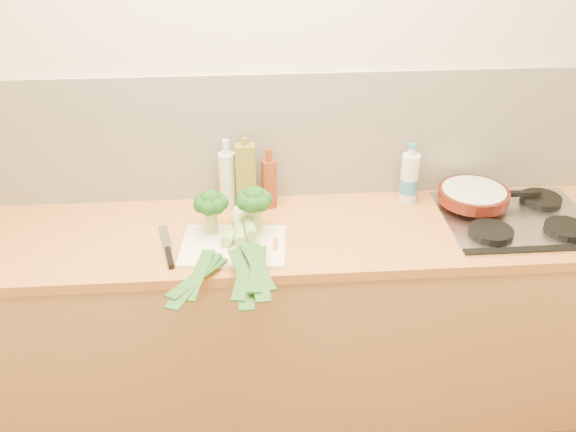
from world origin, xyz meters
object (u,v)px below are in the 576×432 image
at_px(gas_hob, 517,218).
at_px(chefs_knife, 168,253).
at_px(chopping_board, 233,246).
at_px(skillet, 474,195).

height_order(gas_hob, chefs_knife, gas_hob).
height_order(gas_hob, chopping_board, gas_hob).
height_order(chefs_knife, skillet, skillet).
relative_size(gas_hob, chopping_board, 1.49).
xyz_separation_m(gas_hob, skillet, (-0.14, 0.12, 0.05)).
relative_size(chefs_knife, skillet, 0.74).
bearing_deg(gas_hob, chopping_board, -174.64).
bearing_deg(gas_hob, skillet, 140.77).
distance_m(chopping_board, skillet, 1.02).
bearing_deg(skillet, chopping_board, -166.67).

